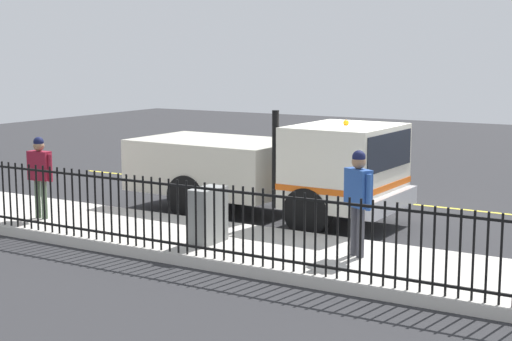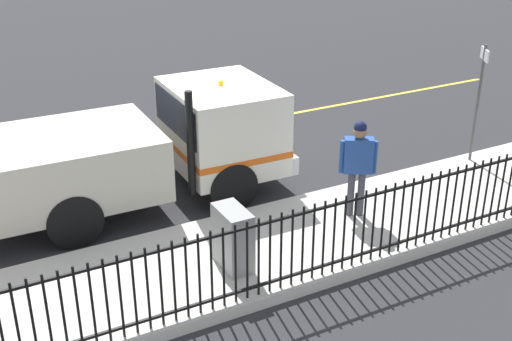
{
  "view_description": "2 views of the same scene",
  "coord_description": "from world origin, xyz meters",
  "px_view_note": "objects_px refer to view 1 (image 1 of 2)",
  "views": [
    {
      "loc": [
        14.73,
        6.23,
        3.57
      ],
      "look_at": [
        1.97,
        -1.37,
        1.29
      ],
      "focal_mm": 54.55,
      "sensor_mm": 36.0,
      "label": 1
    },
    {
      "loc": [
        11.48,
        -5.34,
        5.84
      ],
      "look_at": [
        1.95,
        -0.23,
        0.94
      ],
      "focal_mm": 46.57,
      "sensor_mm": 36.0,
      "label": 2
    }
  ],
  "objects_px": {
    "work_truck": "(282,165)",
    "utility_cabinet": "(208,215)",
    "traffic_cone": "(214,178)",
    "worker_standing": "(358,192)",
    "pedestrian_distant": "(40,169)"
  },
  "relations": [
    {
      "from": "worker_standing",
      "to": "utility_cabinet",
      "type": "height_order",
      "value": "worker_standing"
    },
    {
      "from": "work_truck",
      "to": "pedestrian_distant",
      "type": "distance_m",
      "value": 5.0
    },
    {
      "from": "worker_standing",
      "to": "pedestrian_distant",
      "type": "bearing_deg",
      "value": 35.32
    },
    {
      "from": "work_truck",
      "to": "utility_cabinet",
      "type": "relative_size",
      "value": 6.22
    },
    {
      "from": "work_truck",
      "to": "pedestrian_distant",
      "type": "xyz_separation_m",
      "value": [
        3.16,
        -3.88,
        0.03
      ]
    },
    {
      "from": "worker_standing",
      "to": "traffic_cone",
      "type": "relative_size",
      "value": 2.47
    },
    {
      "from": "work_truck",
      "to": "utility_cabinet",
      "type": "distance_m",
      "value": 3.14
    },
    {
      "from": "work_truck",
      "to": "utility_cabinet",
      "type": "bearing_deg",
      "value": 5.32
    },
    {
      "from": "work_truck",
      "to": "traffic_cone",
      "type": "distance_m",
      "value": 3.68
    },
    {
      "from": "worker_standing",
      "to": "pedestrian_distant",
      "type": "height_order",
      "value": "worker_standing"
    },
    {
      "from": "traffic_cone",
      "to": "work_truck",
      "type": "bearing_deg",
      "value": 57.6
    },
    {
      "from": "worker_standing",
      "to": "traffic_cone",
      "type": "bearing_deg",
      "value": -6.8
    },
    {
      "from": "work_truck",
      "to": "worker_standing",
      "type": "bearing_deg",
      "value": 49.38
    },
    {
      "from": "pedestrian_distant",
      "to": "traffic_cone",
      "type": "relative_size",
      "value": 2.33
    },
    {
      "from": "worker_standing",
      "to": "pedestrian_distant",
      "type": "distance_m",
      "value": 6.78
    }
  ]
}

